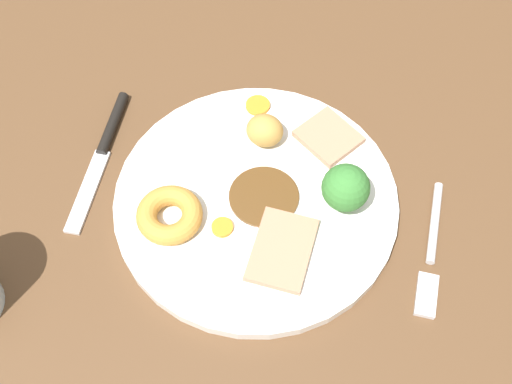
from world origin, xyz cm
name	(u,v)px	position (x,y,z in cm)	size (l,w,h in cm)	color
dining_table	(284,212)	(0.00, 0.00, 1.80)	(120.00, 84.00, 3.60)	brown
dinner_plate	(256,200)	(2.89, 0.92, 4.30)	(29.89, 29.89, 1.40)	white
gravy_pool	(264,196)	(2.09, 0.68, 5.15)	(7.38, 7.38, 0.30)	#563819
meat_slice_main	(328,137)	(-2.46, -8.70, 5.40)	(6.04, 5.50, 0.80)	tan
meat_slice_under	(282,250)	(-1.51, 6.18, 5.40)	(8.25, 5.66, 0.80)	tan
yorkshire_pudding	(169,215)	(10.39, 6.21, 6.07)	(6.78, 6.78, 2.13)	#C68938
roast_potato_left	(265,130)	(4.23, -6.41, 6.76)	(4.08, 3.70, 3.52)	#BC8C42
carrot_coin_front	(258,105)	(6.38, -10.71, 5.22)	(2.78, 2.78, 0.44)	orange
carrot_coin_back	(222,227)	(5.01, 5.51, 5.23)	(2.22, 2.22, 0.46)	orange
broccoli_floret	(346,188)	(-5.92, -0.73, 8.55)	(4.87, 4.87, 6.07)	#8CB766
fork	(431,251)	(-15.83, 1.04, 3.99)	(2.49, 15.31, 0.90)	silver
knife	(104,147)	(21.28, -0.63, 4.05)	(3.61, 18.54, 1.20)	black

